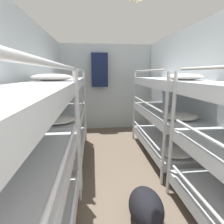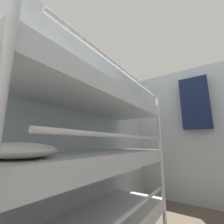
% 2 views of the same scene
% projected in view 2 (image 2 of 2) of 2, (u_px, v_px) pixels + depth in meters
% --- Properties ---
extents(wall_back, '(2.63, 0.06, 2.38)m').
position_uv_depth(wall_back, '(212.00, 132.00, 2.49)').
color(wall_back, silver).
rests_on(wall_back, ground_plane).
extents(bunk_stack_left_far, '(0.69, 1.88, 1.66)m').
position_uv_depth(bunk_stack_left_far, '(91.00, 159.00, 1.34)').
color(bunk_stack_left_far, silver).
rests_on(bunk_stack_left_far, ground_plane).
extents(hanging_coat, '(0.44, 0.12, 0.90)m').
position_uv_depth(hanging_coat, '(195.00, 103.00, 2.58)').
color(hanging_coat, '#192347').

